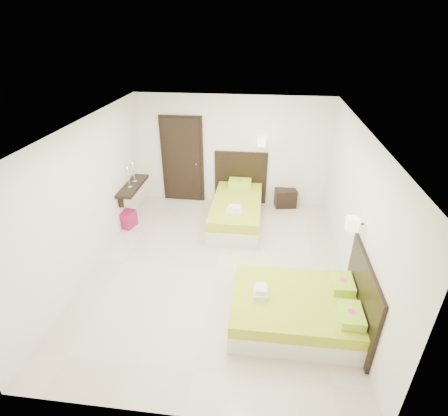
# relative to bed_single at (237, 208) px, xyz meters

# --- Properties ---
(floor) EXTENTS (5.50, 5.50, 0.00)m
(floor) POSITION_rel_bed_single_xyz_m (-0.22, -1.78, -0.31)
(floor) COLOR beige
(floor) RESTS_ON ground
(bed_single) EXTENTS (1.26, 2.09, 1.73)m
(bed_single) POSITION_rel_bed_single_xyz_m (0.00, 0.00, 0.00)
(bed_single) COLOR beige
(bed_single) RESTS_ON ground
(bed_double) EXTENTS (1.85, 1.57, 1.53)m
(bed_double) POSITION_rel_bed_single_xyz_m (1.19, -2.93, -0.04)
(bed_double) COLOR beige
(bed_double) RESTS_ON ground
(nightstand) EXTENTS (0.57, 0.52, 0.44)m
(nightstand) POSITION_rel_bed_single_xyz_m (1.09, 0.89, -0.09)
(nightstand) COLOR black
(nightstand) RESTS_ON ground
(ottoman) EXTENTS (0.43, 0.43, 0.35)m
(ottoman) POSITION_rel_bed_single_xyz_m (-2.40, -0.53, -0.14)
(ottoman) COLOR maroon
(ottoman) RESTS_ON ground
(door) EXTENTS (1.02, 0.15, 2.14)m
(door) POSITION_rel_bed_single_xyz_m (-1.42, 0.91, 0.74)
(door) COLOR black
(door) RESTS_ON ground
(console_shelf) EXTENTS (0.35, 1.20, 0.78)m
(console_shelf) POSITION_rel_bed_single_xyz_m (-2.30, -0.18, 0.50)
(console_shelf) COLOR black
(console_shelf) RESTS_ON ground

